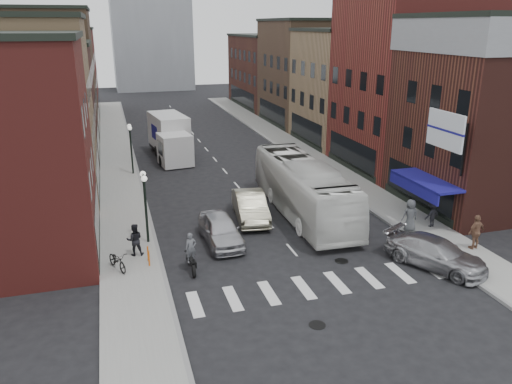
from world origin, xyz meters
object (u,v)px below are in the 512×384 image
Objects in this scene: bike_rack at (148,256)px; sedan_left_far at (250,206)px; streetlamp_near at (145,195)px; billboard_sign at (446,131)px; ped_right_a at (432,214)px; box_truck at (171,138)px; sedan_left_near at (221,230)px; streetlamp_far at (131,140)px; transit_bus at (303,188)px; ped_right_b at (476,232)px; motorcycle_rider at (191,254)px; curb_car at (436,253)px; parked_bicycle at (117,261)px; ped_right_c at (410,215)px; ped_left_solo at (135,240)px.

sedan_left_far is (6.69, 4.70, 0.30)m from bike_rack.
sedan_left_far is at bearing 17.13° from streetlamp_near.
ped_right_a is (0.43, 0.94, -5.22)m from billboard_sign.
bike_rack is 8.18m from sedan_left_far.
box_truck is 1.90× the size of sedan_left_near.
sedan_left_near is at bearing -17.66° from ped_right_a.
transit_bus is at bearing -50.34° from streetlamp_far.
sedan_left_far is 12.98m from ped_right_b.
curb_car is (11.84, -3.01, -0.20)m from motorcycle_rider.
sedan_left_far reaches higher than parked_bicycle.
transit_bus is 6.77m from ped_right_c.
sedan_left_far is at bearing -35.22° from ped_right_a.
bike_rack is at bearing -15.11° from parked_bicycle.
ped_right_a is at bearing -66.85° from box_truck.
parked_bicycle is (-5.43, -21.65, -1.25)m from box_truck.
ped_right_b is at bearing -14.53° from motorcycle_rider.
ped_right_b is at bearing 85.67° from ped_right_a.
streetlamp_near is at bearing 107.88° from motorcycle_rider.
sedan_left_near is (4.11, 1.70, 0.25)m from bike_rack.
box_truck is (-12.28, 22.23, -4.26)m from billboard_sign.
box_truck is 22.71m from motorcycle_rider.
sedan_left_near is 11.36m from curb_car.
sedan_left_far is (6.49, 2.00, -2.06)m from streetlamp_near.
streetlamp_near is 4.55m from sedan_left_near.
curb_car is 2.98× the size of ped_left_solo.
streetlamp_near reaches higher than ped_right_c.
bike_rack is 0.42× the size of ped_right_c.
ped_right_a is at bearing -169.77° from ped_right_c.
ped_right_c is (14.80, -16.73, -1.81)m from streetlamp_far.
ped_left_solo is at bearing -175.10° from sedan_left_near.
streetlamp_near is 4.70m from motorcycle_rider.
streetlamp_near is at bearing -108.89° from box_truck.
box_truck is 0.71× the size of transit_bus.
billboard_sign is 17.14m from bike_rack.
ped_right_c is at bearing -70.36° from box_truck.
motorcycle_rider reaches higher than sedan_left_far.
streetlamp_far reaches higher than ped_left_solo.
streetlamp_far is at bearing -90.34° from ped_left_solo.
ped_left_solo is (-7.26, -3.53, 0.16)m from sedan_left_far.
box_truck reaches higher than sedan_left_far.
curb_car is (7.13, -8.88, -0.10)m from sedan_left_far.
parked_bicycle is 0.92× the size of ped_right_b.
ped_right_a is (16.42, -16.56, -2.00)m from streetlamp_far.
transit_bus is 7.30× the size of ped_left_solo.
ped_right_b is at bearing -71.56° from billboard_sign.
billboard_sign is at bearing 54.67° from ped_right_a.
box_truck is 5.06× the size of parked_bicycle.
streetlamp_near reaches higher than sedan_left_far.
sedan_left_near is (-12.08, 2.50, -5.33)m from billboard_sign.
bike_rack is 17.29m from ped_right_b.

